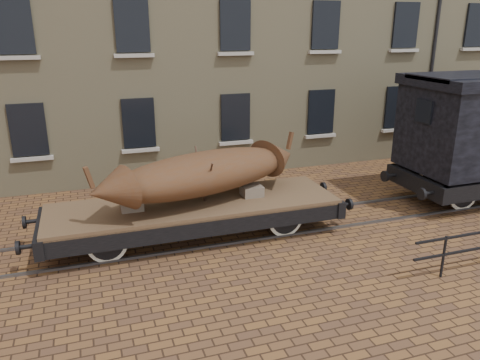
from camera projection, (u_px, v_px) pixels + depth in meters
name	position (u px, v px, depth m)	size (l,w,h in m)	color
ground	(257.00, 228.00, 13.04)	(90.00, 90.00, 0.00)	#513523
rail_track	(257.00, 227.00, 13.03)	(30.00, 1.52, 0.06)	#59595E
flatcar_wagon	(195.00, 209.00, 12.26)	(8.46, 2.29, 1.28)	brown
iron_boat	(204.00, 173.00, 12.04)	(6.02, 3.19, 1.48)	#522E16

